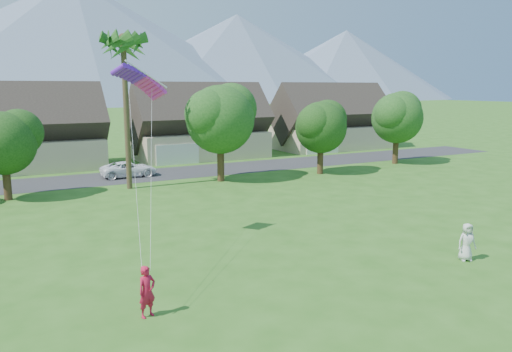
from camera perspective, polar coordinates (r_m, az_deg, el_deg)
ground at (r=18.65m, az=15.17°, el=-16.50°), size 500.00×500.00×0.00m
street at (r=48.16m, az=-13.49°, el=-0.00°), size 90.00×7.00×0.01m
kite_flyer at (r=18.92m, az=-12.35°, el=-12.78°), size 0.81×0.67×1.92m
watcher at (r=26.18m, az=22.95°, el=-6.96°), size 1.04×0.86×1.84m
parked_car at (r=47.88m, az=-14.33°, el=0.77°), size 5.17×2.40×1.43m
mountain_ridge at (r=273.68m, az=-23.92°, el=13.66°), size 540.00×240.00×70.00m
houses_row at (r=56.52m, az=-15.46°, el=4.90°), size 72.75×8.19×8.86m
tree_row at (r=41.41m, az=-13.17°, el=5.22°), size 62.27×6.67×8.45m
fan_palm at (r=41.78m, az=-14.95°, el=14.68°), size 3.00×3.00×13.80m
parafoil_kite at (r=26.53m, az=-13.11°, el=10.75°), size 2.96×1.31×0.50m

